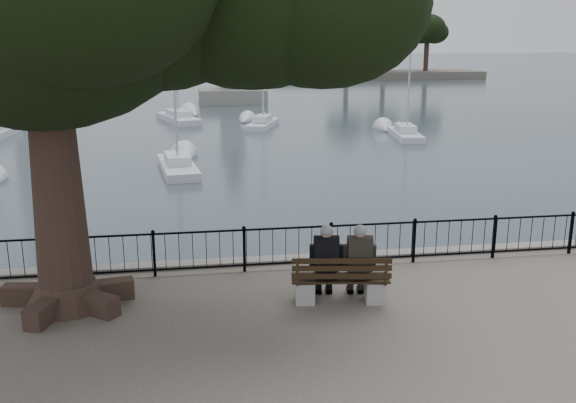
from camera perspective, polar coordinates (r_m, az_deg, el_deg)
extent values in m
cube|color=slate|center=(15.46, -0.29, -7.08)|extent=(200.00, 0.40, 1.20)
plane|color=#2A373E|center=(114.40, -7.91, 11.39)|extent=(260.00, 260.00, 0.00)
cube|color=black|center=(14.51, 0.00, -2.37)|extent=(22.00, 0.04, 0.04)
cube|color=black|center=(14.77, 0.00, -5.45)|extent=(22.00, 0.04, 0.04)
cube|color=gray|center=(13.02, 1.52, -7.95)|extent=(0.44, 0.54, 0.45)
cube|color=gray|center=(13.15, 7.72, -7.85)|extent=(0.44, 0.54, 0.45)
cube|color=black|center=(12.97, 4.66, -6.83)|extent=(2.01, 0.81, 0.04)
cube|color=black|center=(12.58, 4.82, -5.94)|extent=(1.94, 0.31, 0.43)
cube|color=black|center=(12.90, 3.36, -6.30)|extent=(0.43, 0.38, 0.26)
cube|color=black|center=(12.65, 3.43, -4.75)|extent=(0.51, 0.32, 0.65)
sphere|color=tan|center=(12.55, 3.44, -2.72)|extent=(0.25, 0.25, 0.25)
ellipsoid|color=gray|center=(12.51, 3.45, -2.59)|extent=(0.26, 0.26, 0.22)
cube|color=black|center=(13.33, 3.24, -7.31)|extent=(0.41, 0.52, 0.49)
cube|color=black|center=(12.97, 6.28, -6.25)|extent=(0.43, 0.38, 0.26)
cube|color=black|center=(12.72, 6.40, -4.71)|extent=(0.51, 0.32, 0.65)
sphere|color=tan|center=(12.61, 6.44, -2.69)|extent=(0.25, 0.25, 0.25)
ellipsoid|color=gray|center=(12.58, 6.46, -2.56)|extent=(0.26, 0.26, 0.22)
cube|color=black|center=(13.40, 6.08, -7.27)|extent=(0.41, 0.52, 0.49)
cone|color=black|center=(13.60, -19.02, -7.67)|extent=(1.69, 1.69, 0.50)
cone|color=black|center=(12.85, -20.02, 3.69)|extent=(1.09, 1.09, 5.96)
ellipsoid|color=black|center=(12.66, -21.16, 16.12)|extent=(5.76, 5.76, 4.49)
ellipsoid|color=black|center=(12.38, 3.18, 17.09)|extent=(3.97, 3.97, 3.10)
cube|color=slate|center=(75.12, -21.30, 9.37)|extent=(10.15, 10.15, 1.40)
cube|color=slate|center=(61.60, -5.02, 9.35)|extent=(6.13, 6.13, 1.40)
cube|color=gray|center=(61.42, -5.07, 11.71)|extent=(2.25, 2.65, 4.09)
cube|color=slate|center=(61.35, -5.12, 13.76)|extent=(2.65, 3.06, 0.30)
cube|color=gray|center=(61.65, -5.16, 14.57)|extent=(1.33, 2.25, 1.43)
cube|color=gray|center=(60.64, -5.10, 15.24)|extent=(1.53, 1.02, 1.64)
sphere|color=gray|center=(60.25, -5.10, 16.32)|extent=(1.74, 1.74, 1.74)
cube|color=silver|center=(30.51, -9.76, 2.85)|extent=(2.10, 5.45, 0.59)
cube|color=silver|center=(30.41, -9.80, 3.77)|extent=(1.33, 2.28, 0.44)
cylinder|color=silver|center=(29.61, -10.21, 12.64)|extent=(0.12, 0.12, 9.81)
cube|color=silver|center=(40.71, 10.36, 5.75)|extent=(2.02, 5.20, 0.56)
cube|color=silver|center=(40.64, 10.39, 6.45)|extent=(1.28, 2.17, 0.42)
cylinder|color=silver|center=(40.01, 10.80, 12.17)|extent=(0.11, 0.11, 8.55)
cube|color=silver|center=(44.74, -2.26, 6.76)|extent=(2.92, 5.00, 0.54)
cube|color=silver|center=(44.67, -2.26, 7.40)|extent=(1.60, 2.19, 0.40)
cylinder|color=silver|center=(44.06, -2.29, 13.47)|extent=(0.11, 0.11, 9.87)
cube|color=silver|center=(48.16, -9.72, 7.13)|extent=(3.43, 6.33, 0.68)
cube|color=silver|center=(48.10, -9.74, 7.72)|extent=(1.93, 2.74, 0.51)
cylinder|color=silver|center=(47.45, -10.13, 16.15)|extent=(0.14, 0.14, 14.50)
cube|color=#554E46|center=(95.33, 7.87, 11.07)|extent=(30.00, 8.00, 1.20)
cylinder|color=black|center=(91.97, 5.22, 12.57)|extent=(0.70, 0.70, 4.00)
ellipsoid|color=black|center=(91.91, 5.28, 15.07)|extent=(5.20, 5.20, 4.16)
cylinder|color=black|center=(95.50, 8.51, 12.55)|extent=(0.70, 0.70, 4.00)
ellipsoid|color=black|center=(95.45, 8.60, 14.95)|extent=(5.20, 5.20, 4.16)
cylinder|color=black|center=(96.50, 12.18, 12.41)|extent=(0.70, 0.70, 4.00)
ellipsoid|color=black|center=(96.45, 12.31, 14.78)|extent=(5.20, 5.20, 4.16)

